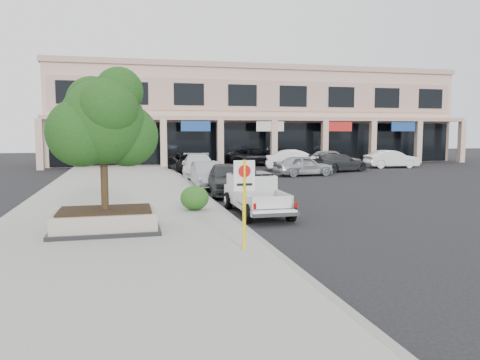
# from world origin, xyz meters

# --- Properties ---
(ground) EXTENTS (120.00, 120.00, 0.00)m
(ground) POSITION_xyz_m (0.00, 0.00, 0.00)
(ground) COLOR black
(ground) RESTS_ON ground
(sidewalk) EXTENTS (8.00, 52.00, 0.15)m
(sidewalk) POSITION_xyz_m (-5.50, 6.00, 0.07)
(sidewalk) COLOR gray
(sidewalk) RESTS_ON ground
(curb) EXTENTS (0.20, 52.00, 0.15)m
(curb) POSITION_xyz_m (-1.55, 6.00, 0.07)
(curb) COLOR gray
(curb) RESTS_ON ground
(strip_mall) EXTENTS (40.55, 12.43, 9.50)m
(strip_mall) POSITION_xyz_m (8.00, 33.93, 4.75)
(strip_mall) COLOR #D0AF92
(strip_mall) RESTS_ON ground
(planter) EXTENTS (3.20, 2.20, 0.68)m
(planter) POSITION_xyz_m (-5.82, 0.68, 0.48)
(planter) COLOR black
(planter) RESTS_ON sidewalk
(planter_tree) EXTENTS (2.90, 2.55, 4.00)m
(planter_tree) POSITION_xyz_m (-5.68, 0.83, 3.41)
(planter_tree) COLOR black
(planter_tree) RESTS_ON planter
(no_parking_sign) EXTENTS (0.55, 0.09, 2.30)m
(no_parking_sign) POSITION_xyz_m (-2.27, -2.45, 1.63)
(no_parking_sign) COLOR yellow
(no_parking_sign) RESTS_ON sidewalk
(hedge) EXTENTS (1.10, 0.99, 0.93)m
(hedge) POSITION_xyz_m (-2.65, 3.80, 0.62)
(hedge) COLOR #204F16
(hedge) RESTS_ON sidewalk
(pickup_truck) EXTENTS (1.82, 4.88, 1.53)m
(pickup_truck) POSITION_xyz_m (-0.35, 3.15, 0.77)
(pickup_truck) COLOR white
(pickup_truck) RESTS_ON ground
(curb_car_a) EXTENTS (2.38, 4.95, 1.63)m
(curb_car_a) POSITION_xyz_m (-0.26, 8.78, 0.81)
(curb_car_a) COLOR #2A2C2F
(curb_car_a) RESTS_ON ground
(curb_car_b) EXTENTS (1.67, 4.48, 1.46)m
(curb_car_b) POSITION_xyz_m (-0.73, 11.95, 0.73)
(curb_car_b) COLOR #95969C
(curb_car_b) RESTS_ON ground
(curb_car_c) EXTENTS (2.74, 5.68, 1.60)m
(curb_car_c) POSITION_xyz_m (-0.30, 18.41, 0.80)
(curb_car_c) COLOR silver
(curb_car_c) RESTS_ON ground
(curb_car_d) EXTENTS (3.01, 5.68, 1.52)m
(curb_car_d) POSITION_xyz_m (-0.46, 22.03, 0.76)
(curb_car_d) COLOR black
(curb_car_d) RESTS_ON ground
(lot_car_a) EXTENTS (4.46, 2.22, 1.46)m
(lot_car_a) POSITION_xyz_m (7.06, 17.27, 0.73)
(lot_car_a) COLOR #A6AAAF
(lot_car_a) RESTS_ON ground
(lot_car_b) EXTENTS (5.38, 2.95, 1.68)m
(lot_car_b) POSITION_xyz_m (8.15, 21.25, 0.84)
(lot_car_b) COLOR white
(lot_car_b) RESTS_ON ground
(lot_car_c) EXTENTS (5.27, 3.41, 1.42)m
(lot_car_c) POSITION_xyz_m (11.05, 19.79, 0.71)
(lot_car_c) COLOR #2B2E30
(lot_car_c) RESTS_ON ground
(lot_car_d) EXTENTS (5.82, 3.20, 1.54)m
(lot_car_d) POSITION_xyz_m (6.59, 27.57, 0.77)
(lot_car_d) COLOR black
(lot_car_d) RESTS_ON ground
(lot_car_e) EXTENTS (5.26, 3.73, 1.66)m
(lot_car_e) POSITION_xyz_m (11.50, 22.08, 0.83)
(lot_car_e) COLOR gray
(lot_car_e) RESTS_ON ground
(lot_car_f) EXTENTS (4.63, 1.74, 1.51)m
(lot_car_f) POSITION_xyz_m (17.17, 22.32, 0.76)
(lot_car_f) COLOR silver
(lot_car_f) RESTS_ON ground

